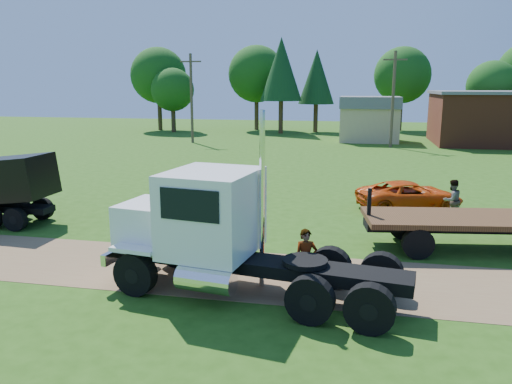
% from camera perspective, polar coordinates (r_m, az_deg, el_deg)
% --- Properties ---
extents(ground, '(140.00, 140.00, 0.00)m').
position_cam_1_polar(ground, '(15.97, 0.17, -9.43)').
color(ground, '#254D10').
rests_on(ground, ground).
extents(dirt_track, '(120.00, 4.20, 0.01)m').
position_cam_1_polar(dirt_track, '(15.97, 0.17, -9.41)').
color(dirt_track, brown).
rests_on(dirt_track, ground).
extents(white_semi_tractor, '(8.79, 4.01, 5.20)m').
position_cam_1_polar(white_semi_tractor, '(14.41, -4.71, -4.42)').
color(white_semi_tractor, black).
rests_on(white_semi_tractor, ground).
extents(orange_pickup, '(5.45, 3.91, 1.38)m').
position_cam_1_polar(orange_pickup, '(24.96, 17.14, -0.40)').
color(orange_pickup, '#D04509').
rests_on(orange_pickup, ground).
extents(flatbed_trailer, '(8.99, 3.84, 2.23)m').
position_cam_1_polar(flatbed_trailer, '(19.86, 24.90, -3.36)').
color(flatbed_trailer, '#3C2413').
rests_on(flatbed_trailer, ground).
extents(spectator_a, '(0.75, 0.58, 1.82)m').
position_cam_1_polar(spectator_a, '(14.66, 5.72, -7.71)').
color(spectator_a, '#999999').
rests_on(spectator_a, ground).
extents(spectator_b, '(1.13, 1.07, 1.84)m').
position_cam_1_polar(spectator_b, '(23.54, 21.48, -0.88)').
color(spectator_b, '#999999').
rests_on(spectator_b, ground).
extents(brick_building, '(15.40, 10.40, 5.30)m').
position_cam_1_polar(brick_building, '(56.69, 27.25, 7.55)').
color(brick_building, brown).
rests_on(brick_building, ground).
extents(tan_shed, '(6.20, 5.40, 4.70)m').
position_cam_1_polar(tan_shed, '(54.68, 12.83, 8.21)').
color(tan_shed, tan).
rests_on(tan_shed, ground).
extents(utility_poles, '(42.20, 0.28, 9.00)m').
position_cam_1_polar(utility_poles, '(49.67, 15.40, 10.36)').
color(utility_poles, brown).
rests_on(utility_poles, ground).
extents(tree_row, '(56.50, 15.08, 11.53)m').
position_cam_1_polar(tree_row, '(64.77, 11.80, 12.84)').
color(tree_row, '#332615').
rests_on(tree_row, ground).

